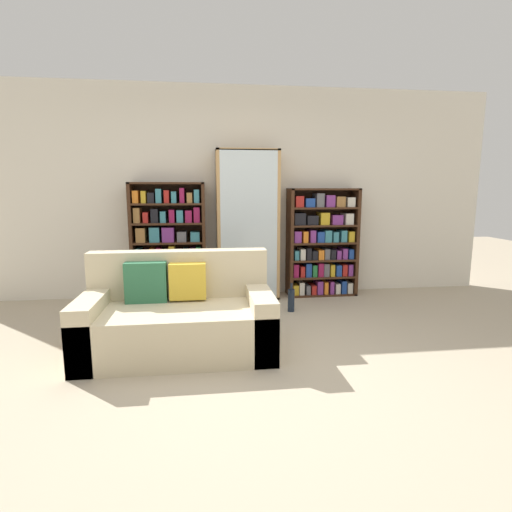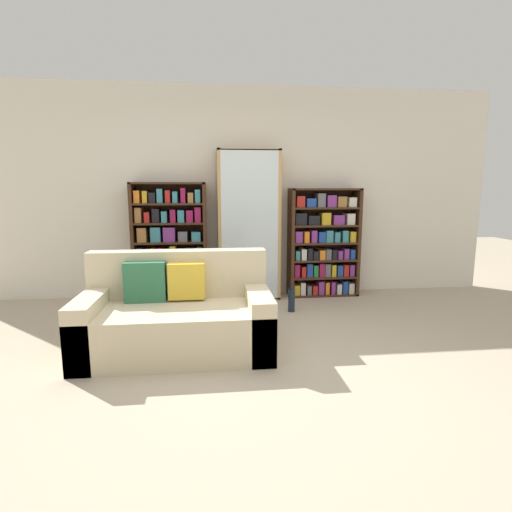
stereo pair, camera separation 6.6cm
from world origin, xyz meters
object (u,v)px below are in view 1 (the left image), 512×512
(bookshelf_left, at_px, (169,244))
(display_cabinet, at_px, (247,226))
(couch, at_px, (178,318))
(wine_bottle, at_px, (291,300))
(bookshelf_right, at_px, (322,244))

(bookshelf_left, relative_size, display_cabinet, 0.79)
(couch, distance_m, wine_bottle, 1.57)
(couch, bearing_deg, display_cabinet, 64.62)
(bookshelf_left, distance_m, display_cabinet, 1.02)
(bookshelf_left, height_order, display_cabinet, display_cabinet)
(bookshelf_left, height_order, wine_bottle, bookshelf_left)
(display_cabinet, xyz_separation_m, bookshelf_right, (0.99, 0.02, -0.26))
(couch, xyz_separation_m, bookshelf_left, (-0.21, 1.68, 0.43))
(couch, distance_m, display_cabinet, 1.95)
(wine_bottle, bearing_deg, couch, -141.54)
(display_cabinet, xyz_separation_m, wine_bottle, (0.43, -0.69, -0.80))
(bookshelf_right, bearing_deg, wine_bottle, -128.23)
(couch, bearing_deg, wine_bottle, 38.46)
(couch, height_order, bookshelf_left, bookshelf_left)
(bookshelf_right, height_order, wine_bottle, bookshelf_right)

